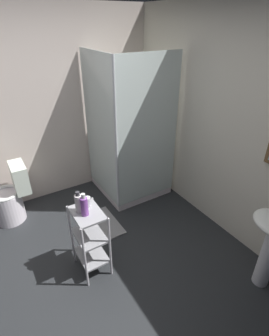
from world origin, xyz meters
TOP-DOWN VIEW (x-y plane):
  - ground_plane at (0.00, 0.00)m, footprint 4.20×4.20m
  - wall_back at (0.01, 1.85)m, footprint 4.20×0.14m
  - wall_left at (-1.85, 0.00)m, footprint 0.10×4.20m
  - shower_stall at (-1.23, 1.19)m, footprint 0.92×0.92m
  - toilet at (-1.48, -0.39)m, footprint 0.37×0.49m
  - storage_cart at (-0.21, 0.16)m, footprint 0.38×0.28m
  - lotion_bottle_white at (-0.27, 0.11)m, footprint 0.07×0.07m
  - conditioner_bottle_purple at (-0.19, 0.14)m, footprint 0.07×0.07m
  - rinse_cup at (-0.30, 0.20)m, footprint 0.07×0.07m
  - bath_mat at (-0.76, 0.52)m, footprint 0.60×0.40m

SIDE VIEW (x-z plane):
  - ground_plane at x=0.00m, z-range -0.02..0.00m
  - bath_mat at x=-0.76m, z-range 0.00..0.02m
  - toilet at x=-1.48m, z-range -0.07..0.69m
  - storage_cart at x=-0.21m, z-range 0.07..0.81m
  - shower_stall at x=-1.23m, z-range -0.54..1.46m
  - rinse_cup at x=-0.30m, z-range 0.74..0.84m
  - lotion_bottle_white at x=-0.27m, z-range 0.73..0.94m
  - conditioner_bottle_purple at x=-0.19m, z-range 0.73..0.96m
  - wall_left at x=-1.85m, z-range 0.00..2.50m
  - wall_back at x=0.01m, z-range 0.00..2.50m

